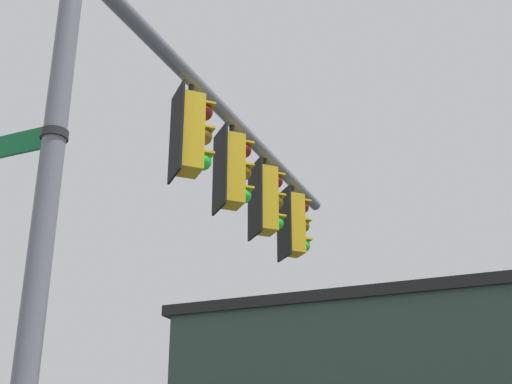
% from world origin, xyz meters
% --- Properties ---
extents(signal_pole, '(0.21, 0.21, 7.30)m').
position_xyz_m(signal_pole, '(0.00, 0.00, 3.65)').
color(signal_pole, slate).
rests_on(signal_pole, ground).
extents(mast_arm, '(5.32, 5.42, 0.20)m').
position_xyz_m(mast_arm, '(-2.59, 2.64, 6.70)').
color(mast_arm, slate).
extents(traffic_light_nearest_pole, '(0.54, 0.49, 1.31)m').
position_xyz_m(traffic_light_nearest_pole, '(-1.72, 1.77, 5.90)').
color(traffic_light_nearest_pole, black).
extents(traffic_light_mid_inner, '(0.54, 0.49, 1.31)m').
position_xyz_m(traffic_light_mid_inner, '(-2.58, 2.65, 5.90)').
color(traffic_light_mid_inner, black).
extents(traffic_light_mid_outer, '(0.54, 0.49, 1.31)m').
position_xyz_m(traffic_light_mid_outer, '(-3.44, 3.53, 5.90)').
color(traffic_light_mid_outer, black).
extents(traffic_light_arm_end, '(0.54, 0.49, 1.31)m').
position_xyz_m(traffic_light_arm_end, '(-4.30, 4.41, 5.90)').
color(traffic_light_arm_end, black).
extents(street_name_sign, '(0.86, 0.86, 0.22)m').
position_xyz_m(street_name_sign, '(-0.22, -0.22, 4.73)').
color(street_name_sign, '#147238').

